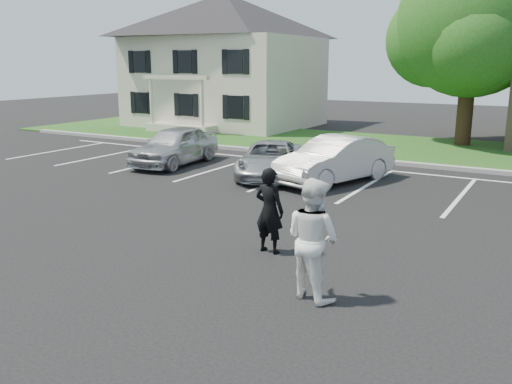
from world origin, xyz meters
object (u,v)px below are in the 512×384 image
at_px(house, 225,61).
at_px(car_silver_west, 175,145).
at_px(man_black_suit, 269,210).
at_px(car_silver_minivan, 271,159).
at_px(car_white_sedan, 335,160).
at_px(tree, 475,26).
at_px(man_white_shirt, 313,239).

bearing_deg(house, car_silver_west, -65.40).
distance_m(man_black_suit, car_silver_minivan, 7.51).
bearing_deg(man_black_suit, car_silver_minivan, -57.49).
bearing_deg(car_white_sedan, tree, 95.87).
distance_m(tree, car_silver_minivan, 12.47).
distance_m(house, tree, 14.38).
xyz_separation_m(house, car_silver_west, (5.52, -12.06, -3.10)).
bearing_deg(car_white_sedan, house, 153.16).
xyz_separation_m(man_black_suit, car_silver_minivan, (-3.53, 6.63, -0.28)).
bearing_deg(car_silver_minivan, man_white_shirt, -78.75).
bearing_deg(car_silver_west, tree, 45.33).
height_order(tree, man_black_suit, tree).
bearing_deg(car_silver_west, man_white_shirt, -46.67).
bearing_deg(car_silver_minivan, house, 107.43).
height_order(house, tree, tree).
xyz_separation_m(man_black_suit, car_white_sedan, (-1.33, 6.87, -0.15)).
bearing_deg(house, man_white_shirt, -53.92).
height_order(house, man_black_suit, house).
bearing_deg(car_white_sedan, car_silver_west, -161.05).
height_order(car_silver_west, car_silver_minivan, car_silver_west).
distance_m(man_white_shirt, car_white_sedan, 8.93).
xyz_separation_m(tree, car_white_sedan, (-2.30, -10.37, -4.62)).
distance_m(car_silver_west, car_silver_minivan, 4.19).
relative_size(house, man_black_suit, 5.89).
distance_m(man_black_suit, man_white_shirt, 2.26).
bearing_deg(man_white_shirt, tree, -68.86).
bearing_deg(car_white_sedan, man_white_shirt, -52.25).
bearing_deg(man_white_shirt, car_silver_minivan, -38.63).
xyz_separation_m(car_silver_minivan, car_white_sedan, (2.20, 0.24, 0.14)).
bearing_deg(man_black_suit, tree, -88.75).
bearing_deg(car_white_sedan, car_silver_minivan, -155.40).
relative_size(man_black_suit, car_white_sedan, 0.40).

